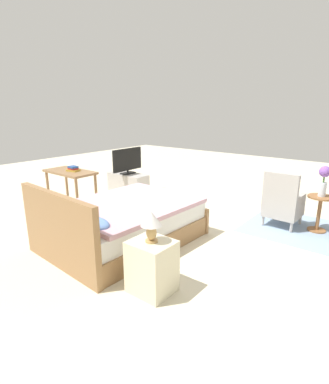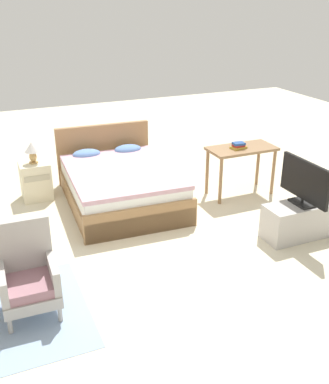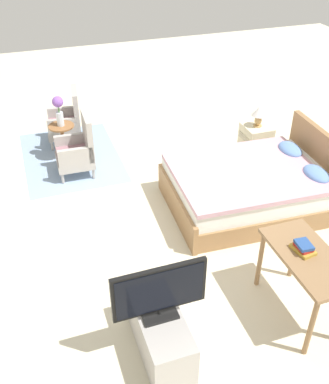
{
  "view_description": "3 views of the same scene",
  "coord_description": "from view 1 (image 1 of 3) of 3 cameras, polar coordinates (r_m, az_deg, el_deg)",
  "views": [
    {
      "loc": [
        -2.81,
        3.97,
        1.9
      ],
      "look_at": [
        0.07,
        0.34,
        0.6
      ],
      "focal_mm": 28.0,
      "sensor_mm": 36.0,
      "label": 1
    },
    {
      "loc": [
        -1.64,
        -4.78,
        2.89
      ],
      "look_at": [
        0.39,
        -0.03,
        0.62
      ],
      "focal_mm": 42.0,
      "sensor_mm": 36.0,
      "label": 2
    },
    {
      "loc": [
        4.58,
        -1.56,
        3.66
      ],
      "look_at": [
        0.33,
        -0.12,
        0.59
      ],
      "focal_mm": 42.0,
      "sensor_mm": 36.0,
      "label": 3
    }
  ],
  "objects": [
    {
      "name": "ground_plane",
      "position": [
        5.22,
        2.99,
        -5.68
      ],
      "size": [
        16.0,
        16.0,
        0.0
      ],
      "primitive_type": "plane",
      "color": "beige"
    },
    {
      "name": "floor_rug",
      "position": [
        5.35,
        26.73,
        -6.87
      ],
      "size": [
        2.1,
        1.5,
        0.01
      ],
      "color": "#8EA8C6",
      "rests_on": "ground_plane"
    },
    {
      "name": "bed",
      "position": [
        4.39,
        -8.16,
        -5.9
      ],
      "size": [
        1.64,
        2.2,
        0.96
      ],
      "color": "#997047",
      "rests_on": "ground_plane"
    },
    {
      "name": "armchair_by_window_right",
      "position": [
        5.28,
        21.53,
        -2.15
      ],
      "size": [
        0.55,
        0.55,
        0.92
      ],
      "color": "#ADA8A3",
      "rests_on": "floor_rug"
    },
    {
      "name": "side_table",
      "position": [
        5.32,
        27.42,
        -2.95
      ],
      "size": [
        0.4,
        0.4,
        0.58
      ],
      "color": "#936038",
      "rests_on": "ground_plane"
    },
    {
      "name": "flower_vase",
      "position": [
        5.19,
        28.12,
        2.38
      ],
      "size": [
        0.17,
        0.17,
        0.48
      ],
      "color": "silver",
      "rests_on": "side_table"
    },
    {
      "name": "nightstand",
      "position": [
        3.26,
        -2.41,
        -14.01
      ],
      "size": [
        0.44,
        0.41,
        0.58
      ],
      "color": "beige",
      "rests_on": "ground_plane"
    },
    {
      "name": "table_lamp",
      "position": [
        3.04,
        -2.53,
        -5.76
      ],
      "size": [
        0.22,
        0.22,
        0.33
      ],
      "color": "tan",
      "rests_on": "nightstand"
    },
    {
      "name": "tv_stand",
      "position": [
        6.93,
        -6.93,
        1.61
      ],
      "size": [
        0.96,
        0.4,
        0.46
      ],
      "color": "#B7B2AD",
      "rests_on": "ground_plane"
    },
    {
      "name": "tv_flatscreen",
      "position": [
        6.82,
        -7.09,
        5.94
      ],
      "size": [
        0.2,
        0.85,
        0.58
      ],
      "color": "black",
      "rests_on": "tv_stand"
    },
    {
      "name": "vanity_desk",
      "position": [
        5.94,
        -17.49,
        2.77
      ],
      "size": [
        1.04,
        0.52,
        0.77
      ],
      "color": "#8E6B47",
      "rests_on": "ground_plane"
    },
    {
      "name": "book_stack",
      "position": [
        5.85,
        -17.01,
        4.23
      ],
      "size": [
        0.25,
        0.19,
        0.1
      ],
      "color": "#B79333",
      "rests_on": "vanity_desk"
    }
  ]
}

